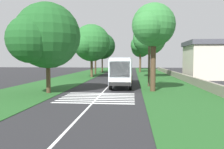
{
  "coord_description": "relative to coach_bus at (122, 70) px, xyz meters",
  "views": [
    {
      "loc": [
        -22.05,
        -3.27,
        3.48
      ],
      "look_at": [
        6.82,
        -0.54,
        1.6
      ],
      "focal_mm": 36.18,
      "sensor_mm": 36.0,
      "label": 1
    }
  ],
  "objects": [
    {
      "name": "grass_verge_left",
      "position": [
        7.15,
        10.0,
        -2.13
      ],
      "size": [
        120.0,
        8.0,
        0.04
      ],
      "primitive_type": "cube",
      "color": "#235623",
      "rests_on": "ground"
    },
    {
      "name": "grass_verge_right",
      "position": [
        7.15,
        -6.4,
        -2.13
      ],
      "size": [
        120.0,
        8.0,
        0.04
      ],
      "primitive_type": "cube",
      "color": "#235623",
      "rests_on": "ground"
    },
    {
      "name": "centre_line",
      "position": [
        7.15,
        1.8,
        -2.14
      ],
      "size": [
        110.0,
        0.16,
        0.01
      ],
      "primitive_type": "cube",
      "color": "silver",
      "rests_on": "ground"
    },
    {
      "name": "roadside_tree_right_1",
      "position": [
        15.06,
        -4.4,
        5.35
      ],
      "size": [
        7.9,
        6.43,
        10.86
      ],
      "color": "#4C3826",
      "rests_on": "grass_verge_right"
    },
    {
      "name": "zebra_crossing",
      "position": [
        -9.48,
        1.8,
        -2.14
      ],
      "size": [
        5.85,
        6.8,
        0.01
      ],
      "color": "silver",
      "rests_on": "ground"
    },
    {
      "name": "utility_pole",
      "position": [
        -0.41,
        -3.49,
        1.94
      ],
      "size": [
        0.24,
        1.4,
        7.81
      ],
      "color": "#473828",
      "rests_on": "grass_verge_right"
    },
    {
      "name": "coach_bus",
      "position": [
        0.0,
        0.0,
        0.0
      ],
      "size": [
        11.16,
        2.62,
        3.73
      ],
      "color": "silver",
      "rests_on": "ground"
    },
    {
      "name": "roadside_tree_left_3",
      "position": [
        32.91,
        7.48,
        4.97
      ],
      "size": [
        9.03,
        7.4,
        10.96
      ],
      "color": "brown",
      "rests_on": "grass_verge_left"
    },
    {
      "name": "roadside_tree_right_0",
      "position": [
        -4.97,
        -3.48,
        4.94
      ],
      "size": [
        5.53,
        4.7,
        9.57
      ],
      "color": "#4C3826",
      "rests_on": "grass_verge_right"
    },
    {
      "name": "roadside_tree_left_1",
      "position": [
        -7.25,
        7.58,
        3.65
      ],
      "size": [
        8.07,
        6.75,
        9.31
      ],
      "color": "#4C3826",
      "rests_on": "grass_verge_left"
    },
    {
      "name": "roadside_tree_right_2",
      "position": [
        55.26,
        -3.95,
        5.56
      ],
      "size": [
        8.31,
        6.88,
        11.31
      ],
      "color": "#4C3826",
      "rests_on": "grass_verge_right"
    },
    {
      "name": "trailing_car_2",
      "position": [
        33.85,
        0.22,
        -1.48
      ],
      "size": [
        4.3,
        1.78,
        1.43
      ],
      "color": "gold",
      "rests_on": "ground"
    },
    {
      "name": "roadside_wall",
      "position": [
        12.15,
        -9.8,
        -1.58
      ],
      "size": [
        70.0,
        0.4,
        1.05
      ],
      "primitive_type": "cube",
      "color": "gray",
      "rests_on": "grass_verge_right"
    },
    {
      "name": "trailing_car_0",
      "position": [
        18.11,
        -0.08,
        -1.48
      ],
      "size": [
        4.3,
        1.78,
        1.43
      ],
      "color": "gray",
      "rests_on": "ground"
    },
    {
      "name": "ground",
      "position": [
        -7.85,
        1.8,
        -2.15
      ],
      "size": [
        160.0,
        160.0,
        0.0
      ],
      "primitive_type": "plane",
      "color": "#262628"
    },
    {
      "name": "trailing_car_1",
      "position": [
        24.54,
        3.47,
        -1.48
      ],
      "size": [
        4.3,
        1.78,
        1.43
      ],
      "color": "gray",
      "rests_on": "ground"
    },
    {
      "name": "roadside_tree_left_0",
      "position": [
        24.58,
        7.87,
        5.64
      ],
      "size": [
        6.11,
        4.8,
        10.31
      ],
      "color": "#4C3826",
      "rests_on": "grass_verge_left"
    },
    {
      "name": "roadside_building",
      "position": [
        13.06,
        -16.08,
        1.36
      ],
      "size": [
        8.96,
        9.81,
        6.91
      ],
      "color": "beige",
      "rests_on": "ground"
    },
    {
      "name": "roadside_tree_right_3",
      "position": [
        34.33,
        -3.26,
        5.32
      ],
      "size": [
        6.48,
        5.34,
        10.27
      ],
      "color": "brown",
      "rests_on": "grass_verge_right"
    },
    {
      "name": "roadside_tree_left_2",
      "position": [
        14.9,
        7.0,
        4.53
      ],
      "size": [
        8.68,
        7.37,
        10.51
      ],
      "color": "brown",
      "rests_on": "grass_verge_left"
    }
  ]
}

